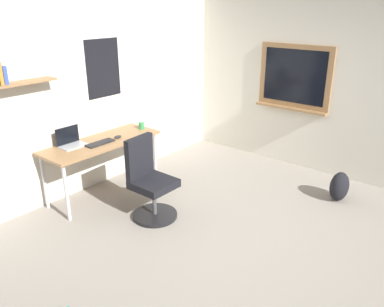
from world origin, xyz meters
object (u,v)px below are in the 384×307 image
object	(u,v)px
desk	(102,146)
coffee_mug	(141,126)
computer_mouse	(118,137)
backpack	(339,187)
laptop	(71,142)
office_chair	(150,184)
keyboard	(100,143)

from	to	relation	value
desk	coffee_mug	world-z (taller)	coffee_mug
computer_mouse	backpack	xyz separation A→B (m)	(1.54, -2.36, -0.55)
laptop	coffee_mug	distance (m)	1.02
office_chair	laptop	distance (m)	1.12
desk	keyboard	distance (m)	0.13
laptop	coffee_mug	world-z (taller)	laptop
laptop	computer_mouse	distance (m)	0.59
office_chair	backpack	distance (m)	2.38
computer_mouse	coffee_mug	xyz separation A→B (m)	(0.46, 0.05, 0.03)
desk	keyboard	xyz separation A→B (m)	(-0.08, -0.07, 0.08)
laptop	computer_mouse	xyz separation A→B (m)	(0.55, -0.21, -0.04)
keyboard	computer_mouse	world-z (taller)	computer_mouse
laptop	coffee_mug	bearing A→B (deg)	-9.04
office_chair	laptop	world-z (taller)	laptop
keyboard	office_chair	bearing A→B (deg)	-86.81
laptop	backpack	xyz separation A→B (m)	(2.09, -2.57, -0.59)
desk	backpack	xyz separation A→B (m)	(1.74, -2.43, -0.46)
keyboard	coffee_mug	size ratio (longest dim) A/B	4.02
laptop	office_chair	bearing A→B (deg)	-72.76
desk	office_chair	size ratio (longest dim) A/B	1.61
keyboard	coffee_mug	bearing A→B (deg)	3.85
desk	backpack	size ratio (longest dim) A/B	4.05
office_chair	backpack	xyz separation A→B (m)	(1.78, -1.56, -0.22)
office_chair	laptop	bearing A→B (deg)	107.24
desk	coffee_mug	distance (m)	0.68
computer_mouse	coffee_mug	world-z (taller)	coffee_mug
office_chair	computer_mouse	xyz separation A→B (m)	(0.24, 0.80, 0.33)
keyboard	coffee_mug	distance (m)	0.75
laptop	coffee_mug	size ratio (longest dim) A/B	3.37
computer_mouse	backpack	world-z (taller)	computer_mouse
backpack	desk	bearing A→B (deg)	125.65
office_chair	computer_mouse	distance (m)	0.89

